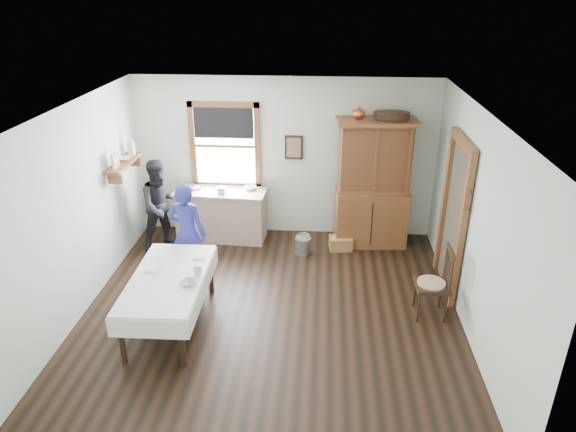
{
  "coord_description": "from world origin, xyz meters",
  "views": [
    {
      "loc": [
        0.64,
        -5.7,
        4.05
      ],
      "look_at": [
        0.21,
        0.3,
        1.29
      ],
      "focal_mm": 32.0,
      "sensor_mm": 36.0,
      "label": 1
    }
  ],
  "objects": [
    {
      "name": "table_cup_a",
      "position": [
        -0.88,
        -0.26,
        0.75
      ],
      "size": [
        0.14,
        0.14,
        0.09
      ],
      "primitive_type": "imported",
      "rotation": [
        0.0,
        0.0,
        -0.29
      ],
      "color": "silver",
      "rests_on": "dining_table"
    },
    {
      "name": "wall_shelf",
      "position": [
        -2.37,
        1.54,
        1.57
      ],
      "size": [
        0.24,
        1.0,
        0.44
      ],
      "color": "brown",
      "rests_on": "room"
    },
    {
      "name": "woman_blue",
      "position": [
        -1.27,
        0.77,
        0.71
      ],
      "size": [
        0.58,
        0.45,
        1.41
      ],
      "primitive_type": "imported",
      "rotation": [
        0.0,
        0.0,
        2.91
      ],
      "color": "navy",
      "rests_on": "room"
    },
    {
      "name": "figure_dark",
      "position": [
        -1.94,
        1.74,
        0.7
      ],
      "size": [
        0.87,
        0.83,
        1.41
      ],
      "primitive_type": "imported",
      "rotation": [
        0.0,
        0.0,
        0.63
      ],
      "color": "black",
      "rests_on": "room"
    },
    {
      "name": "room",
      "position": [
        0.0,
        0.0,
        1.35
      ],
      "size": [
        5.01,
        5.01,
        2.7
      ],
      "color": "black",
      "rests_on": "ground"
    },
    {
      "name": "china_hutch",
      "position": [
        1.45,
        2.13,
        1.06
      ],
      "size": [
        1.29,
        0.68,
        2.13
      ],
      "primitive_type": "cube",
      "rotation": [
        0.0,
        0.0,
        0.08
      ],
      "color": "brown",
      "rests_on": "room"
    },
    {
      "name": "spindle_chair",
      "position": [
        2.1,
        0.1,
        0.5
      ],
      "size": [
        0.47,
        0.47,
        1.0
      ],
      "primitive_type": "cube",
      "rotation": [
        0.0,
        0.0,
        0.01
      ],
      "color": "#311E11",
      "rests_on": "room"
    },
    {
      "name": "counter_bowl",
      "position": [
        -0.56,
        2.24,
        0.9
      ],
      "size": [
        0.24,
        0.24,
        0.06
      ],
      "primitive_type": "imported",
      "rotation": [
        0.0,
        0.0,
        0.24
      ],
      "color": "silver",
      "rests_on": "work_counter"
    },
    {
      "name": "window",
      "position": [
        -1.0,
        2.47,
        1.63
      ],
      "size": [
        1.18,
        0.07,
        1.48
      ],
      "color": "white",
      "rests_on": "room"
    },
    {
      "name": "wicker_basket",
      "position": [
        0.97,
        1.87,
        0.11
      ],
      "size": [
        0.4,
        0.3,
        0.22
      ],
      "primitive_type": "cube",
      "rotation": [
        0.0,
        0.0,
        0.13
      ],
      "color": "#986D44",
      "rests_on": "room"
    },
    {
      "name": "doorway",
      "position": [
        2.46,
        0.85,
        1.16
      ],
      "size": [
        0.09,
        1.14,
        2.22
      ],
      "color": "#473E32",
      "rests_on": "room"
    },
    {
      "name": "shelf_bowl",
      "position": [
        -2.37,
        1.55,
        1.6
      ],
      "size": [
        0.22,
        0.22,
        0.05
      ],
      "primitive_type": "imported",
      "color": "silver",
      "rests_on": "wall_shelf"
    },
    {
      "name": "table_bowl",
      "position": [
        -0.95,
        -0.49,
        0.73
      ],
      "size": [
        0.28,
        0.28,
        0.05
      ],
      "primitive_type": "imported",
      "rotation": [
        0.0,
        0.0,
        -0.34
      ],
      "color": "silver",
      "rests_on": "dining_table"
    },
    {
      "name": "pail",
      "position": [
        0.35,
        1.69,
        0.14
      ],
      "size": [
        0.3,
        0.3,
        0.28
      ],
      "primitive_type": "cube",
      "rotation": [
        0.0,
        0.0,
        0.2
      ],
      "color": "#9A9DA2",
      "rests_on": "room"
    },
    {
      "name": "work_counter",
      "position": [
        -1.06,
        2.14,
        0.44
      ],
      "size": [
        1.55,
        0.66,
        0.87
      ],
      "primitive_type": "cube",
      "rotation": [
        0.0,
        0.0,
        -0.06
      ],
      "color": "tan",
      "rests_on": "room"
    },
    {
      "name": "rug_beater",
      "position": [
        2.45,
        0.3,
        1.72
      ],
      "size": [
        0.01,
        0.27,
        0.27
      ],
      "primitive_type": "torus",
      "rotation": [
        0.0,
        1.57,
        0.0
      ],
      "color": "black",
      "rests_on": "room"
    },
    {
      "name": "table_cup_b",
      "position": [
        -0.92,
        -0.5,
        0.75
      ],
      "size": [
        0.11,
        0.11,
        0.09
      ],
      "primitive_type": "imported",
      "rotation": [
        0.0,
        0.0,
        0.14
      ],
      "color": "silver",
      "rests_on": "dining_table"
    },
    {
      "name": "counter_book",
      "position": [
        -1.63,
        2.17,
        0.88
      ],
      "size": [
        0.29,
        0.29,
        0.02
      ],
      "primitive_type": "imported",
      "rotation": [
        0.0,
        0.0,
        0.72
      ],
      "color": "#7B6652",
      "rests_on": "work_counter"
    },
    {
      "name": "framed_picture",
      "position": [
        0.15,
        2.46,
        1.55
      ],
      "size": [
        0.3,
        0.04,
        0.4
      ],
      "primitive_type": "cube",
      "color": "#311E11",
      "rests_on": "room"
    },
    {
      "name": "dining_table",
      "position": [
        -1.25,
        -0.34,
        0.35
      ],
      "size": [
        0.96,
        1.78,
        0.71
      ],
      "primitive_type": "cube",
      "rotation": [
        0.0,
        0.0,
        0.02
      ],
      "color": "white",
      "rests_on": "room"
    }
  ]
}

